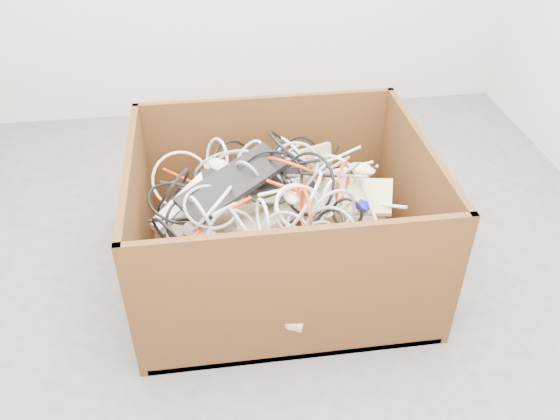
{
  "coord_description": "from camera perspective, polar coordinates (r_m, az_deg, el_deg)",
  "views": [
    {
      "loc": [
        -0.27,
        -1.7,
        1.62
      ],
      "look_at": [
        -0.02,
        0.05,
        0.3
      ],
      "focal_mm": 37.26,
      "sensor_mm": 36.0,
      "label": 1
    }
  ],
  "objects": [
    {
      "name": "cable_tangle",
      "position": [
        2.13,
        -1.57,
        1.83
      ],
      "size": [
        0.98,
        0.76,
        0.44
      ],
      "color": "black",
      "rests_on": "keyboard_pile"
    },
    {
      "name": "ground",
      "position": [
        2.37,
        0.76,
        -6.5
      ],
      "size": [
        3.0,
        3.0,
        0.0
      ],
      "primitive_type": "plane",
      "color": "#4D4D50",
      "rests_on": "ground"
    },
    {
      "name": "cardboard_box",
      "position": [
        2.28,
        -0.27,
        -3.3
      ],
      "size": [
        1.08,
        0.9,
        0.57
      ],
      "color": "#39240E",
      "rests_on": "ground"
    },
    {
      "name": "power_strip_left",
      "position": [
        2.17,
        -9.43,
        0.85
      ],
      "size": [
        0.25,
        0.25,
        0.12
      ],
      "primitive_type": "cube",
      "rotation": [
        0.14,
        -0.26,
        0.77
      ],
      "color": "white",
      "rests_on": "keyboard_pile"
    },
    {
      "name": "power_strip_right",
      "position": [
        2.01,
        -6.01,
        -3.79
      ],
      "size": [
        0.24,
        0.26,
        0.1
      ],
      "primitive_type": "cube",
      "rotation": [
        -0.1,
        0.17,
        -0.86
      ],
      "color": "white",
      "rests_on": "keyboard_pile"
    },
    {
      "name": "keyboard_pile",
      "position": [
        2.22,
        0.67,
        -0.55
      ],
      "size": [
        0.97,
        0.88,
        0.41
      ],
      "color": "beige",
      "rests_on": "cardboard_box"
    },
    {
      "name": "mice_scatter",
      "position": [
        2.13,
        -0.38,
        0.21
      ],
      "size": [
        0.86,
        0.56,
        0.18
      ],
      "color": "beige",
      "rests_on": "keyboard_pile"
    },
    {
      "name": "vga_plug",
      "position": [
        2.15,
        8.16,
        0.4
      ],
      "size": [
        0.06,
        0.06,
        0.03
      ],
      "primitive_type": "cube",
      "rotation": [
        0.09,
        0.14,
        -0.7
      ],
      "color": "#0D10CD",
      "rests_on": "keyboard_pile"
    }
  ]
}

